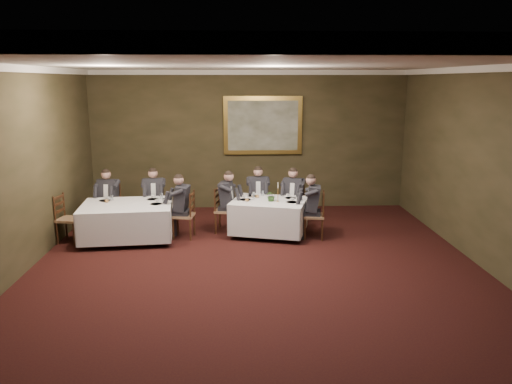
{
  "coord_description": "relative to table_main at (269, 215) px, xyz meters",
  "views": [
    {
      "loc": [
        -0.35,
        -7.69,
        3.25
      ],
      "look_at": [
        0.04,
        1.65,
        1.15
      ],
      "focal_mm": 35.0,
      "sensor_mm": 36.0,
      "label": 1
    }
  ],
  "objects": [
    {
      "name": "candlestick",
      "position": [
        0.18,
        -0.12,
        0.47
      ],
      "size": [
        0.06,
        0.06,
        0.43
      ],
      "color": "gold",
      "rests_on": "table_main"
    },
    {
      "name": "crown_molding",
      "position": [
        -0.35,
        -2.55,
        2.99
      ],
      "size": [
        8.0,
        10.0,
        0.12
      ],
      "color": "white",
      "rests_on": "back_wall"
    },
    {
      "name": "painting",
      "position": [
        0.0,
        2.38,
        1.68
      ],
      "size": [
        1.98,
        0.09,
        1.46
      ],
      "color": "gold",
      "rests_on": "back_wall"
    },
    {
      "name": "chair_sec_endright",
      "position": [
        -1.79,
        -0.12,
        -0.17
      ],
      "size": [
        0.48,
        0.49,
        1.0
      ],
      "rotation": [
        0.0,
        0.0,
        1.44
      ],
      "color": "olive",
      "rests_on": "ground"
    },
    {
      "name": "diner_main_backright",
      "position": [
        0.6,
        0.64,
        0.06
      ],
      "size": [
        0.55,
        0.59,
        1.35
      ],
      "rotation": [
        0.0,
        0.0,
        2.77
      ],
      "color": "black",
      "rests_on": "chair_main_backright"
    },
    {
      "name": "chair_sec_backright",
      "position": [
        -2.54,
        0.77,
        -0.17
      ],
      "size": [
        0.48,
        0.46,
        1.0
      ],
      "rotation": [
        0.0,
        0.0,
        3.23
      ],
      "color": "olive",
      "rests_on": "ground"
    },
    {
      "name": "ground",
      "position": [
        -0.35,
        -2.55,
        -0.45
      ],
      "size": [
        10.0,
        10.0,
        0.0
      ],
      "primitive_type": "plane",
      "color": "black",
      "rests_on": "ground"
    },
    {
      "name": "diner_sec_endright",
      "position": [
        -1.8,
        -0.11,
        0.06
      ],
      "size": [
        0.53,
        0.46,
        1.35
      ],
      "rotation": [
        0.0,
        0.0,
        1.44
      ],
      "color": "black",
      "rests_on": "chair_sec_endright"
    },
    {
      "name": "diner_sec_backright",
      "position": [
        -2.54,
        0.76,
        0.06
      ],
      "size": [
        0.45,
        0.52,
        1.35
      ],
      "rotation": [
        0.0,
        0.0,
        3.23
      ],
      "color": "black",
      "rests_on": "chair_sec_backright"
    },
    {
      "name": "table_main",
      "position": [
        0.0,
        0.0,
        0.0
      ],
      "size": [
        1.8,
        1.54,
        0.67
      ],
      "rotation": [
        0.0,
        0.0,
        -0.27
      ],
      "color": "#321B0D",
      "rests_on": "ground"
    },
    {
      "name": "right_wall",
      "position": [
        3.65,
        -2.55,
        1.3
      ],
      "size": [
        0.1,
        10.0,
        3.5
      ],
      "primitive_type": "cube",
      "color": "#2D2B16",
      "rests_on": "ground"
    },
    {
      "name": "place_setting_table_second",
      "position": [
        -3.42,
        0.15,
        0.35
      ],
      "size": [
        0.33,
        0.31,
        0.14
      ],
      "color": "white",
      "rests_on": "table_second"
    },
    {
      "name": "chair_main_endright",
      "position": [
        0.94,
        -0.25,
        -0.17
      ],
      "size": [
        0.48,
        0.5,
        1.0
      ],
      "rotation": [
        0.0,
        0.0,
        1.42
      ],
      "color": "olive",
      "rests_on": "ground"
    },
    {
      "name": "centerpiece",
      "position": [
        0.05,
        -0.07,
        0.45
      ],
      "size": [
        0.27,
        0.25,
        0.26
      ],
      "primitive_type": "imported",
      "rotation": [
        0.0,
        0.0,
        0.23
      ],
      "color": "#2D5926",
      "rests_on": "table_main"
    },
    {
      "name": "diner_main_backleft",
      "position": [
        -0.19,
        0.86,
        0.06
      ],
      "size": [
        0.42,
        0.49,
        1.35
      ],
      "rotation": [
        0.0,
        0.0,
        3.13
      ],
      "color": "black",
      "rests_on": "chair_main_backleft"
    },
    {
      "name": "ceiling",
      "position": [
        -0.35,
        -2.55,
        3.05
      ],
      "size": [
        8.0,
        10.0,
        0.1
      ],
      "primitive_type": "cube",
      "color": "silver",
      "rests_on": "back_wall"
    },
    {
      "name": "chair_main_backright",
      "position": [
        0.61,
        0.65,
        -0.17
      ],
      "size": [
        0.56,
        0.55,
        1.0
      ],
      "rotation": [
        0.0,
        0.0,
        2.77
      ],
      "color": "olive",
      "rests_on": "ground"
    },
    {
      "name": "diner_main_endright",
      "position": [
        0.93,
        -0.25,
        0.06
      ],
      "size": [
        0.54,
        0.47,
        1.35
      ],
      "rotation": [
        0.0,
        0.0,
        1.42
      ],
      "color": "black",
      "rests_on": "chair_main_endright"
    },
    {
      "name": "front_wall",
      "position": [
        -0.35,
        -7.55,
        1.3
      ],
      "size": [
        8.0,
        0.1,
        3.5
      ],
      "primitive_type": "cube",
      "color": "#2D2B16",
      "rests_on": "ground"
    },
    {
      "name": "place_setting_table_main",
      "position": [
        -0.26,
        0.45,
        0.35
      ],
      "size": [
        0.33,
        0.31,
        0.14
      ],
      "color": "white",
      "rests_on": "table_main"
    },
    {
      "name": "diner_sec_backleft",
      "position": [
        -3.52,
        0.67,
        0.06
      ],
      "size": [
        0.47,
        0.53,
        1.35
      ],
      "rotation": [
        0.0,
        0.0,
        3.0
      ],
      "color": "black",
      "rests_on": "chair_sec_backleft"
    },
    {
      "name": "diner_main_endleft",
      "position": [
        -0.93,
        0.25,
        0.06
      ],
      "size": [
        0.55,
        0.49,
        1.35
      ],
      "rotation": [
        0.0,
        0.0,
        -1.77
      ],
      "color": "black",
      "rests_on": "chair_main_endleft"
    },
    {
      "name": "chair_main_endleft",
      "position": [
        -0.94,
        0.26,
        -0.17
      ],
      "size": [
        0.5,
        0.51,
        1.0
      ],
      "rotation": [
        0.0,
        0.0,
        -1.77
      ],
      "color": "olive",
      "rests_on": "ground"
    },
    {
      "name": "chair_sec_endleft",
      "position": [
        -4.11,
        -0.32,
        -0.17
      ],
      "size": [
        0.49,
        0.5,
        1.0
      ],
      "rotation": [
        0.0,
        0.0,
        -1.74
      ],
      "color": "olive",
      "rests_on": "ground"
    },
    {
      "name": "table_second",
      "position": [
        -2.95,
        -0.22,
        0.0
      ],
      "size": [
        1.96,
        1.56,
        0.67
      ],
      "rotation": [
        0.0,
        0.0,
        0.09
      ],
      "color": "#321B0D",
      "rests_on": "ground"
    },
    {
      "name": "chair_sec_backleft",
      "position": [
        -3.52,
        0.68,
        -0.17
      ],
      "size": [
        0.5,
        0.48,
        1.0
      ],
      "rotation": [
        0.0,
        0.0,
        3.0
      ],
      "color": "olive",
      "rests_on": "ground"
    },
    {
      "name": "chair_main_backleft",
      "position": [
        -0.19,
        0.87,
        -0.17
      ],
      "size": [
        0.45,
        0.43,
        1.0
      ],
      "rotation": [
        0.0,
        0.0,
        3.13
      ],
      "color": "olive",
      "rests_on": "ground"
    },
    {
      "name": "back_wall",
      "position": [
        -0.35,
        2.45,
        1.3
      ],
      "size": [
        8.0,
        0.1,
        3.5
      ],
      "primitive_type": "cube",
      "color": "#2D2B16",
      "rests_on": "ground"
    }
  ]
}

